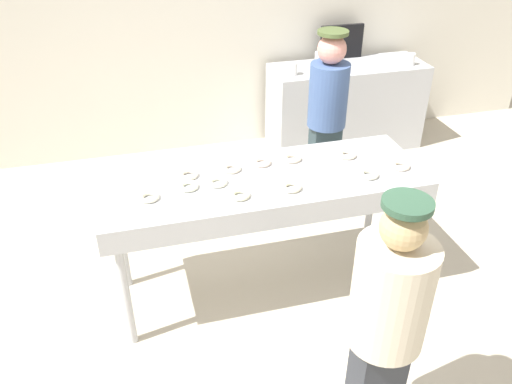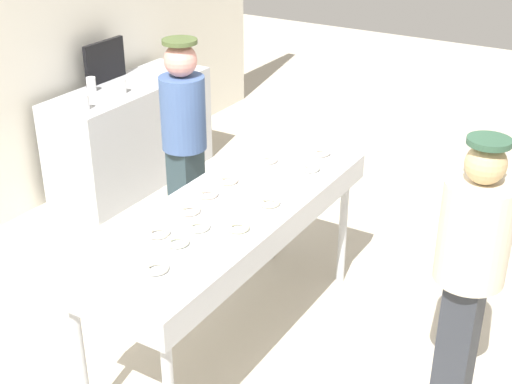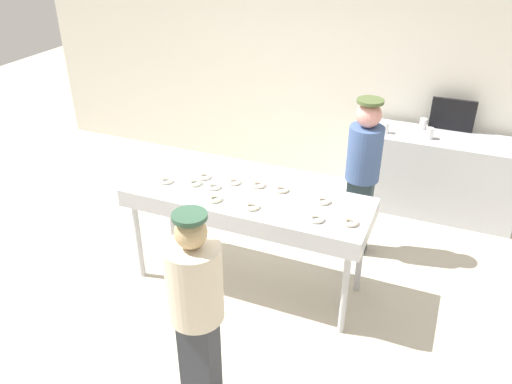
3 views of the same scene
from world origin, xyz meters
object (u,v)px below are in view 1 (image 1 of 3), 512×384
object	(u,v)px
fryer_conveyor	(264,188)
sugar_donut_5	(347,155)
sugar_donut_9	(292,187)
customer_waiting	(386,321)
sugar_donut_2	(401,166)
sugar_donut_4	(292,158)
sugar_donut_8	(240,195)
paper_cup_3	(319,58)
sugar_donut_3	(369,174)
paper_cup_2	(411,59)
sugar_donut_0	(232,168)
menu_display	(341,42)
sugar_donut_6	(149,197)
paper_cup_0	(336,64)
sugar_donut_10	(189,175)
paper_cup_1	(293,69)
sugar_donut_1	(262,162)
worker_baker	(327,115)
sugar_donut_11	(218,182)
sugar_donut_7	(189,186)
prep_counter	(345,107)

from	to	relation	value
fryer_conveyor	sugar_donut_5	distance (m)	0.67
sugar_donut_9	customer_waiting	bearing A→B (deg)	-85.43
sugar_donut_2	customer_waiting	bearing A→B (deg)	-120.34
sugar_donut_4	sugar_donut_8	distance (m)	0.59
paper_cup_3	sugar_donut_4	bearing A→B (deg)	-115.36
sugar_donut_3	paper_cup_2	size ratio (longest dim) A/B	1.05
sugar_donut_0	sugar_donut_3	size ratio (longest dim) A/B	1.00
sugar_donut_9	menu_display	distance (m)	2.83
sugar_donut_6	paper_cup_0	distance (m)	2.89
sugar_donut_0	sugar_donut_5	size ratio (longest dim) A/B	1.00
fryer_conveyor	paper_cup_3	xyz separation A→B (m)	(1.21, 2.19, 0.11)
sugar_donut_6	paper_cup_3	distance (m)	3.00
sugar_donut_5	sugar_donut_10	xyz separation A→B (m)	(-1.13, 0.01, 0.00)
sugar_donut_5	paper_cup_1	size ratio (longest dim) A/B	1.05
sugar_donut_1	worker_baker	xyz separation A→B (m)	(0.77, 0.75, -0.06)
sugar_donut_0	sugar_donut_2	world-z (taller)	same
sugar_donut_4	sugar_donut_11	world-z (taller)	same
sugar_donut_0	paper_cup_1	bearing A→B (deg)	59.93
sugar_donut_5	sugar_donut_10	distance (m)	1.13
sugar_donut_10	paper_cup_2	size ratio (longest dim) A/B	1.05
paper_cup_0	sugar_donut_2	bearing A→B (deg)	-100.30
sugar_donut_4	paper_cup_1	world-z (taller)	paper_cup_1
sugar_donut_5	sugar_donut_9	bearing A→B (deg)	-148.68
paper_cup_1	sugar_donut_7	bearing A→B (deg)	-124.84
sugar_donut_11	prep_counter	world-z (taller)	sugar_donut_11
sugar_donut_0	prep_counter	world-z (taller)	sugar_donut_0
sugar_donut_6	paper_cup_2	world-z (taller)	paper_cup_2
sugar_donut_0	sugar_donut_8	distance (m)	0.34
customer_waiting	sugar_donut_9	bearing A→B (deg)	106.64
sugar_donut_1	paper_cup_2	size ratio (longest dim) A/B	1.05
sugar_donut_11	paper_cup_3	world-z (taller)	paper_cup_3
sugar_donut_4	sugar_donut_11	bearing A→B (deg)	-162.02
paper_cup_3	sugar_donut_6	bearing A→B (deg)	-130.96
sugar_donut_2	sugar_donut_7	world-z (taller)	same
sugar_donut_1	sugar_donut_7	xyz separation A→B (m)	(-0.54, -0.19, 0.00)
sugar_donut_9	paper_cup_3	bearing A→B (deg)	65.60
paper_cup_3	sugar_donut_1	bearing A→B (deg)	-120.22
sugar_donut_0	worker_baker	world-z (taller)	worker_baker
worker_baker	sugar_donut_11	bearing A→B (deg)	23.21
paper_cup_3	sugar_donut_11	bearing A→B (deg)	-124.69
sugar_donut_0	sugar_donut_6	distance (m)	0.61
sugar_donut_2	customer_waiting	world-z (taller)	customer_waiting
sugar_donut_9	paper_cup_1	size ratio (longest dim) A/B	1.05
sugar_donut_5	sugar_donut_7	world-z (taller)	same
paper_cup_1	sugar_donut_9	bearing A→B (deg)	-108.66
sugar_donut_8	paper_cup_2	world-z (taller)	paper_cup_2
sugar_donut_9	sugar_donut_0	bearing A→B (deg)	133.32
paper_cup_2	sugar_donut_1	bearing A→B (deg)	-140.55
sugar_donut_7	sugar_donut_9	distance (m)	0.66
sugar_donut_10	prep_counter	bearing A→B (deg)	43.95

